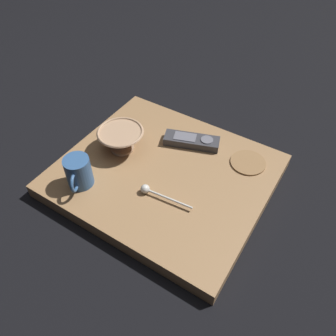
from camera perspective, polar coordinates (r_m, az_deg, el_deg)
ground_plane at (r=1.02m, az=-0.58°, el=-2.09°), size 6.00×6.00×0.00m
table at (r=1.01m, az=-0.59°, el=-1.25°), size 0.52×0.59×0.04m
cereal_bowl at (r=1.04m, az=-7.92°, el=4.90°), size 0.14×0.14×0.07m
coffee_mug at (r=0.95m, az=-14.91°, el=-0.70°), size 0.10×0.07×0.09m
teaspoon at (r=0.92m, az=-2.91°, el=-3.96°), size 0.03×0.15×0.03m
tv_remote_near at (r=1.06m, az=4.03°, el=4.61°), size 0.11×0.18×0.03m
drink_coaster at (r=1.04m, az=13.38°, el=0.91°), size 0.11×0.11×0.01m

